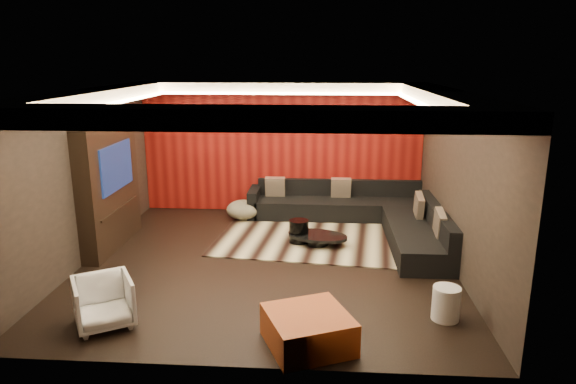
# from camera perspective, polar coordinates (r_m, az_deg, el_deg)

# --- Properties ---
(floor) EXTENTS (6.00, 6.00, 0.02)m
(floor) POSITION_cam_1_polar(r_m,az_deg,el_deg) (8.60, -2.29, -7.83)
(floor) COLOR black
(floor) RESTS_ON ground
(ceiling) EXTENTS (6.00, 6.00, 0.02)m
(ceiling) POSITION_cam_1_polar(r_m,az_deg,el_deg) (7.96, -2.50, 11.27)
(ceiling) COLOR silver
(ceiling) RESTS_ON ground
(wall_back) EXTENTS (6.00, 0.02, 2.80)m
(wall_back) POSITION_cam_1_polar(r_m,az_deg,el_deg) (11.10, -0.70, 4.92)
(wall_back) COLOR black
(wall_back) RESTS_ON ground
(wall_left) EXTENTS (0.02, 6.00, 2.80)m
(wall_left) POSITION_cam_1_polar(r_m,az_deg,el_deg) (9.00, -21.81, 1.55)
(wall_left) COLOR black
(wall_left) RESTS_ON ground
(wall_right) EXTENTS (0.02, 6.00, 2.80)m
(wall_right) POSITION_cam_1_polar(r_m,az_deg,el_deg) (8.39, 18.50, 0.96)
(wall_right) COLOR black
(wall_right) RESTS_ON ground
(red_feature_wall) EXTENTS (5.98, 0.05, 2.78)m
(red_feature_wall) POSITION_cam_1_polar(r_m,az_deg,el_deg) (11.06, -0.72, 4.89)
(red_feature_wall) COLOR #6B0C0A
(red_feature_wall) RESTS_ON ground
(soffit_back) EXTENTS (6.00, 0.60, 0.22)m
(soffit_back) POSITION_cam_1_polar(r_m,az_deg,el_deg) (10.65, -0.86, 11.50)
(soffit_back) COLOR silver
(soffit_back) RESTS_ON ground
(soffit_front) EXTENTS (6.00, 0.60, 0.22)m
(soffit_front) POSITION_cam_1_polar(r_m,az_deg,el_deg) (5.30, -5.72, 8.20)
(soffit_front) COLOR silver
(soffit_front) RESTS_ON ground
(soffit_left) EXTENTS (0.60, 4.80, 0.22)m
(soffit_left) POSITION_cam_1_polar(r_m,az_deg,el_deg) (8.69, -20.75, 9.85)
(soffit_left) COLOR silver
(soffit_left) RESTS_ON ground
(soffit_right) EXTENTS (0.60, 4.80, 0.22)m
(soffit_right) POSITION_cam_1_polar(r_m,az_deg,el_deg) (8.13, 17.10, 9.87)
(soffit_right) COLOR silver
(soffit_right) RESTS_ON ground
(cove_back) EXTENTS (4.80, 0.08, 0.04)m
(cove_back) POSITION_cam_1_polar(r_m,az_deg,el_deg) (10.32, -1.02, 10.89)
(cove_back) COLOR #FFD899
(cove_back) RESTS_ON ground
(cove_front) EXTENTS (4.80, 0.08, 0.04)m
(cove_front) POSITION_cam_1_polar(r_m,az_deg,el_deg) (5.65, -5.13, 7.69)
(cove_front) COLOR #FFD899
(cove_front) RESTS_ON ground
(cove_left) EXTENTS (0.08, 4.80, 0.04)m
(cove_left) POSITION_cam_1_polar(r_m,az_deg,el_deg) (8.56, -18.60, 9.36)
(cove_left) COLOR #FFD899
(cove_left) RESTS_ON ground
(cove_right) EXTENTS (0.08, 4.80, 0.04)m
(cove_right) POSITION_cam_1_polar(r_m,az_deg,el_deg) (8.06, 14.67, 9.36)
(cove_right) COLOR #FFD899
(cove_right) RESTS_ON ground
(tv_surround) EXTENTS (0.30, 2.00, 2.20)m
(tv_surround) POSITION_cam_1_polar(r_m,az_deg,el_deg) (9.53, -19.25, 0.62)
(tv_surround) COLOR black
(tv_surround) RESTS_ON ground
(tv_screen) EXTENTS (0.04, 1.30, 0.80)m
(tv_screen) POSITION_cam_1_polar(r_m,az_deg,el_deg) (9.40, -18.53, 2.67)
(tv_screen) COLOR black
(tv_screen) RESTS_ON ground
(tv_shelf) EXTENTS (0.04, 1.60, 0.04)m
(tv_shelf) POSITION_cam_1_polar(r_m,az_deg,el_deg) (9.57, -18.17, -1.72)
(tv_shelf) COLOR black
(tv_shelf) RESTS_ON ground
(rug) EXTENTS (4.30, 3.41, 0.02)m
(rug) POSITION_cam_1_polar(r_m,az_deg,el_deg) (9.89, 4.41, -4.69)
(rug) COLOR #C1B78D
(rug) RESTS_ON floor
(coffee_table) EXTENTS (1.33, 1.33, 0.18)m
(coffee_table) POSITION_cam_1_polar(r_m,az_deg,el_deg) (9.30, 3.28, -5.27)
(coffee_table) COLOR black
(coffee_table) RESTS_ON rug
(drum_stool) EXTENTS (0.37, 0.37, 0.42)m
(drum_stool) POSITION_cam_1_polar(r_m,az_deg,el_deg) (9.36, 1.21, -4.37)
(drum_stool) COLOR black
(drum_stool) RESTS_ON rug
(striped_pouf) EXTENTS (0.94, 0.94, 0.39)m
(striped_pouf) POSITION_cam_1_polar(r_m,az_deg,el_deg) (10.75, -4.97, -1.95)
(striped_pouf) COLOR beige
(striped_pouf) RESTS_ON rug
(white_side_table) EXTENTS (0.36, 0.36, 0.44)m
(white_side_table) POSITION_cam_1_polar(r_m,az_deg,el_deg) (7.05, 17.14, -11.74)
(white_side_table) COLOR silver
(white_side_table) RESTS_ON floor
(orange_ottoman) EXTENTS (1.19, 1.19, 0.41)m
(orange_ottoman) POSITION_cam_1_polar(r_m,az_deg,el_deg) (6.22, 2.25, -15.03)
(orange_ottoman) COLOR #A62D15
(orange_ottoman) RESTS_ON floor
(armchair) EXTENTS (0.94, 0.95, 0.64)m
(armchair) POSITION_cam_1_polar(r_m,az_deg,el_deg) (6.97, -19.81, -11.44)
(armchair) COLOR silver
(armchair) RESTS_ON floor
(sectional_sofa) EXTENTS (3.65, 3.50, 0.75)m
(sectional_sofa) POSITION_cam_1_polar(r_m,az_deg,el_deg) (10.26, 8.51, -2.61)
(sectional_sofa) COLOR black
(sectional_sofa) RESTS_ON floor
(throw_pillows) EXTENTS (3.23, 2.69, 0.50)m
(throw_pillows) POSITION_cam_1_polar(r_m,az_deg,el_deg) (10.06, 8.29, -0.82)
(throw_pillows) COLOR tan
(throw_pillows) RESTS_ON sectional_sofa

